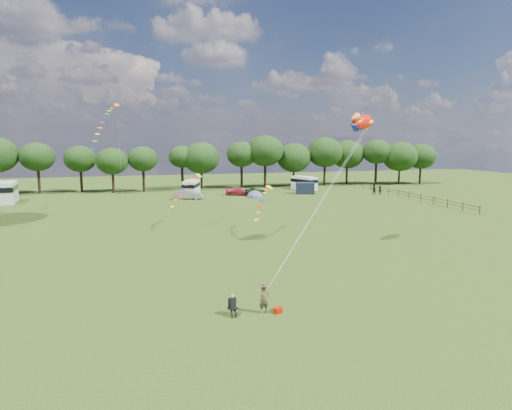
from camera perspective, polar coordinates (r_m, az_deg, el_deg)
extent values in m
plane|color=black|center=(29.48, 4.03, -10.03)|extent=(180.00, 180.00, 0.00)
cylinder|color=black|center=(84.33, -26.95, 2.81)|extent=(0.49, 0.49, 4.25)
ellipsoid|color=black|center=(84.06, -27.16, 5.74)|extent=(5.86, 5.86, 4.98)
cylinder|color=black|center=(83.77, -22.25, 2.96)|extent=(0.47, 0.47, 3.90)
ellipsoid|color=black|center=(83.51, -22.41, 5.72)|extent=(5.58, 5.58, 4.74)
cylinder|color=black|center=(80.21, -18.50, 2.80)|extent=(0.44, 0.44, 3.56)
ellipsoid|color=black|center=(79.93, -18.64, 5.56)|extent=(5.56, 5.56, 4.73)
cylinder|color=black|center=(80.98, -14.75, 3.16)|extent=(0.47, 0.47, 3.95)
ellipsoid|color=black|center=(80.70, -14.86, 5.97)|extent=(5.33, 5.33, 4.53)
cylinder|color=black|center=(83.06, -9.79, 3.59)|extent=(0.50, 0.50, 4.33)
ellipsoid|color=black|center=(82.80, -9.87, 6.36)|extent=(4.95, 4.95, 4.21)
cylinder|color=black|center=(83.04, -7.26, 3.29)|extent=(0.43, 0.43, 3.31)
ellipsoid|color=black|center=(82.74, -7.32, 6.25)|extent=(7.03, 7.03, 5.98)
cylinder|color=black|center=(84.62, -1.93, 3.82)|extent=(0.50, 0.50, 4.36)
ellipsoid|color=black|center=(84.35, -1.95, 6.78)|extent=(5.84, 5.84, 4.97)
cylinder|color=black|center=(84.90, 1.23, 3.90)|extent=(0.51, 0.51, 4.55)
ellipsoid|color=black|center=(84.63, 1.24, 7.24)|extent=(7.15, 7.15, 6.08)
cylinder|color=black|center=(87.54, 5.03, 3.57)|extent=(0.42, 0.42, 3.21)
ellipsoid|color=black|center=(87.26, 5.07, 6.32)|extent=(6.90, 6.90, 5.86)
cylinder|color=black|center=(89.30, 9.12, 3.91)|extent=(0.48, 0.48, 4.17)
ellipsoid|color=black|center=(89.03, 9.19, 6.97)|extent=(7.16, 7.16, 6.09)
cylinder|color=black|center=(93.61, 12.00, 3.89)|extent=(0.45, 0.45, 3.66)
ellipsoid|color=black|center=(93.35, 12.09, 6.63)|extent=(7.05, 7.05, 5.99)
cylinder|color=black|center=(93.96, 15.67, 4.07)|extent=(0.52, 0.52, 4.65)
ellipsoid|color=black|center=(93.73, 15.79, 6.85)|extent=(5.96, 5.96, 5.06)
cylinder|color=black|center=(95.39, 18.52, 3.57)|extent=(0.42, 0.42, 3.19)
ellipsoid|color=black|center=(95.14, 18.65, 6.15)|extent=(7.23, 7.23, 6.14)
cylinder|color=black|center=(98.76, 21.03, 3.70)|extent=(0.44, 0.44, 3.52)
ellipsoid|color=black|center=(98.52, 21.16, 6.07)|extent=(6.22, 6.22, 5.28)
cylinder|color=#472D19|center=(61.13, 27.68, -0.60)|extent=(0.12, 0.12, 1.20)
cylinder|color=#472D19|center=(63.34, 25.86, -0.18)|extent=(0.12, 0.12, 1.20)
cylinder|color=#472D19|center=(62.18, 26.77, -0.07)|extent=(0.08, 3.00, 0.08)
cylinder|color=#472D19|center=(62.24, 26.75, -0.43)|extent=(0.08, 3.00, 0.08)
cylinder|color=#472D19|center=(65.62, 24.17, 0.21)|extent=(0.12, 0.12, 1.20)
cylinder|color=#472D19|center=(64.43, 25.02, 0.33)|extent=(0.08, 3.00, 0.08)
cylinder|color=#472D19|center=(64.48, 25.00, -0.02)|extent=(0.08, 3.00, 0.08)
cylinder|color=#472D19|center=(67.95, 22.59, 0.58)|extent=(0.12, 0.12, 1.20)
cylinder|color=#472D19|center=(66.73, 23.38, 0.70)|extent=(0.08, 3.00, 0.08)
cylinder|color=#472D19|center=(66.78, 23.36, 0.36)|extent=(0.08, 3.00, 0.08)
cylinder|color=#472D19|center=(70.33, 21.12, 0.92)|extent=(0.12, 0.12, 1.20)
cylinder|color=#472D19|center=(69.09, 21.86, 1.04)|extent=(0.08, 3.00, 0.08)
cylinder|color=#472D19|center=(69.14, 21.84, 0.71)|extent=(0.08, 3.00, 0.08)
cylinder|color=#472D19|center=(72.76, 19.74, 1.24)|extent=(0.12, 0.12, 1.20)
cylinder|color=#472D19|center=(71.50, 20.43, 1.36)|extent=(0.08, 3.00, 0.08)
cylinder|color=#472D19|center=(71.55, 20.41, 1.04)|extent=(0.08, 3.00, 0.08)
cylinder|color=#472D19|center=(75.23, 18.45, 1.53)|extent=(0.12, 0.12, 1.20)
cylinder|color=#472D19|center=(73.95, 19.10, 1.66)|extent=(0.08, 3.00, 0.08)
cylinder|color=#472D19|center=(73.99, 19.08, 1.35)|extent=(0.08, 3.00, 0.08)
cylinder|color=#472D19|center=(77.73, 17.25, 1.81)|extent=(0.12, 0.12, 1.20)
cylinder|color=#472D19|center=(76.44, 17.85, 1.94)|extent=(0.08, 3.00, 0.08)
cylinder|color=#472D19|center=(76.48, 17.84, 1.64)|extent=(0.08, 3.00, 0.08)
cylinder|color=#472D19|center=(80.27, 16.12, 2.07)|extent=(0.12, 0.12, 1.20)
cylinder|color=#472D19|center=(78.96, 16.69, 2.20)|extent=(0.08, 3.00, 0.08)
cylinder|color=#472D19|center=(79.01, 16.67, 1.91)|extent=(0.08, 3.00, 0.08)
cylinder|color=#472D19|center=(82.84, 15.06, 2.31)|extent=(0.12, 0.12, 1.20)
cylinder|color=#472D19|center=(81.52, 15.59, 2.44)|extent=(0.08, 3.00, 0.08)
cylinder|color=#472D19|center=(81.56, 15.58, 2.16)|extent=(0.08, 3.00, 0.08)
cylinder|color=#472D19|center=(85.44, 14.06, 2.54)|extent=(0.12, 0.12, 1.20)
cylinder|color=#472D19|center=(84.10, 14.56, 2.66)|extent=(0.08, 3.00, 0.08)
cylinder|color=#472D19|center=(84.15, 14.55, 2.39)|extent=(0.08, 3.00, 0.08)
cylinder|color=#472D19|center=(88.07, 13.13, 2.75)|extent=(0.12, 0.12, 1.20)
cylinder|color=#472D19|center=(86.72, 13.60, 2.88)|extent=(0.08, 3.00, 0.08)
cylinder|color=#472D19|center=(86.76, 13.59, 2.61)|extent=(0.08, 3.00, 0.08)
imported|color=gray|center=(68.98, -9.00, 1.39)|extent=(4.56, 2.64, 1.52)
imported|color=maroon|center=(73.00, -2.38, 1.80)|extent=(4.57, 3.09, 1.27)
imported|color=black|center=(73.55, -0.23, 1.83)|extent=(4.78, 3.46, 1.19)
cube|color=silver|center=(74.70, -30.37, 1.47)|extent=(3.47, 6.51, 3.10)
cube|color=black|center=(74.64, -30.41, 1.95)|extent=(3.54, 6.64, 0.74)
cylinder|color=black|center=(72.91, -30.50, 0.42)|extent=(0.91, 0.44, 0.87)
cylinder|color=black|center=(76.75, -30.12, 0.81)|extent=(0.91, 0.44, 0.87)
cube|color=white|center=(73.81, -8.63, 2.27)|extent=(3.57, 5.41, 2.50)
cube|color=black|center=(73.76, -8.64, 2.66)|extent=(3.64, 5.52, 0.59)
cylinder|color=black|center=(72.39, -8.87, 1.42)|extent=(0.75, 0.46, 0.70)
cylinder|color=black|center=(75.45, -8.37, 1.72)|extent=(0.75, 0.46, 0.70)
cube|color=white|center=(81.22, 6.43, 2.90)|extent=(3.96, 5.47, 2.52)
cube|color=black|center=(81.17, 6.44, 3.26)|extent=(4.04, 5.58, 0.60)
cylinder|color=black|center=(80.20, 7.21, 2.16)|extent=(0.75, 0.52, 0.71)
cylinder|color=black|center=(82.44, 5.65, 2.37)|extent=(0.75, 0.52, 0.71)
ellipsoid|color=#E05900|center=(70.07, -9.97, 0.87)|extent=(2.77, 3.19, 2.28)
cylinder|color=#E05900|center=(70.07, -9.98, 0.89)|extent=(2.91, 2.91, 0.08)
ellipsoid|color=#49516A|center=(70.74, -0.11, 1.08)|extent=(2.74, 3.15, 2.14)
cylinder|color=#49516A|center=(70.73, -0.11, 1.10)|extent=(2.88, 2.88, 0.08)
cube|color=black|center=(75.47, 6.56, 2.24)|extent=(3.76, 3.38, 1.96)
imported|color=brown|center=(24.03, 1.10, -12.49)|extent=(0.60, 0.42, 1.55)
cylinder|color=#99999E|center=(23.72, -3.51, -14.27)|extent=(0.02, 0.02, 0.43)
cylinder|color=#99999E|center=(23.80, -2.52, -14.18)|extent=(0.02, 0.02, 0.43)
cylinder|color=#99999E|center=(24.09, -3.70, -13.90)|extent=(0.02, 0.02, 0.43)
cylinder|color=#99999E|center=(24.17, -2.73, -13.81)|extent=(0.02, 0.02, 0.43)
cube|color=black|center=(23.86, -3.12, -13.57)|extent=(0.63, 0.62, 0.05)
cube|color=black|center=(23.96, -3.23, -12.78)|extent=(0.46, 0.24, 0.51)
cube|color=black|center=(23.78, -3.14, -12.88)|extent=(0.41, 0.35, 0.54)
sphere|color=tan|center=(23.63, -3.14, -12.06)|extent=(0.20, 0.20, 0.20)
cube|color=#B41900|center=(24.27, 2.95, -13.86)|extent=(0.53, 0.46, 0.32)
ellipsoid|color=red|center=(38.71, 13.95, 10.64)|extent=(3.43, 2.84, 1.90)
ellipsoid|color=#FEA311|center=(38.71, 13.94, 10.42)|extent=(2.14, 1.76, 1.04)
cone|color=#FF5D26|center=(37.46, 12.91, 11.20)|extent=(1.44, 1.34, 1.00)
cone|color=#1320A8|center=(37.44, 12.88, 10.29)|extent=(1.44, 1.34, 1.00)
cone|color=#1320A8|center=(38.83, 14.05, 11.54)|extent=(1.05, 1.09, 0.85)
sphere|color=white|center=(39.89, 14.29, 10.82)|extent=(0.32, 0.32, 0.32)
sphere|color=black|center=(39.98, 14.28, 10.81)|extent=(0.16, 0.16, 0.16)
cube|color=#FA9A00|center=(59.15, -18.10, 12.57)|extent=(0.75, 0.71, 0.36)
cube|color=red|center=(58.66, -18.38, 12.37)|extent=(0.57, 0.44, 0.10)
cube|color=orange|center=(58.16, -18.67, 12.13)|extent=(0.57, 0.44, 0.11)
cube|color=yellow|center=(57.66, -18.96, 11.80)|extent=(0.57, 0.44, 0.12)
cube|color=#198C1E|center=(57.17, -19.25, 11.39)|extent=(0.57, 0.43, 0.13)
cube|color=#0C1EB2|center=(56.67, -19.53, 10.89)|extent=(0.56, 0.43, 0.14)
cube|color=red|center=(56.17, -19.82, 10.30)|extent=(0.56, 0.42, 0.15)
cube|color=orange|center=(55.68, -20.11, 9.62)|extent=(0.56, 0.42, 0.15)
cube|color=yellow|center=(55.20, -20.40, 8.84)|extent=(0.56, 0.41, 0.16)
cube|color=#198C1E|center=(54.73, -20.68, 7.97)|extent=(0.55, 0.41, 0.17)
cube|color=#0C1EB2|center=(54.28, -20.97, 7.00)|extent=(0.55, 0.40, 0.18)
cube|color=yellow|center=(47.95, -7.63, 3.92)|extent=(0.76, 0.77, 0.36)
cube|color=red|center=(47.47, -8.05, 3.73)|extent=(0.50, 0.56, 0.10)
cube|color=orange|center=(46.99, -8.47, 3.49)|extent=(0.50, 0.55, 0.11)
cube|color=yellow|center=(46.52, -8.90, 3.14)|extent=(0.50, 0.55, 0.12)
cube|color=#198C1E|center=(46.07, -9.33, 2.69)|extent=(0.49, 0.55, 0.13)
cube|color=#0C1EB2|center=(45.63, -9.77, 2.13)|extent=(0.49, 0.55, 0.14)
cube|color=red|center=(45.21, -10.22, 1.46)|extent=(0.49, 0.54, 0.15)
cube|color=orange|center=(44.80, -10.67, 0.68)|extent=(0.48, 0.54, 0.16)
cube|color=yellow|center=(44.43, -11.12, -0.22)|extent=(0.48, 0.54, 0.16)
cube|color=#198C1E|center=(44.07, -11.58, -1.24)|extent=(0.47, 0.53, 0.17)
cube|color=yellow|center=(44.89, 1.78, 2.37)|extent=(0.78, 0.75, 0.37)
cube|color=red|center=(44.29, 1.58, 2.19)|extent=(0.59, 0.47, 0.10)
cube|color=orange|center=(43.70, 1.39, 1.96)|extent=(0.59, 0.47, 0.11)
cube|color=yellow|center=(43.12, 1.18, 1.61)|extent=(0.58, 0.47, 0.12)
cube|color=#198C1E|center=(42.56, 0.97, 1.14)|extent=(0.58, 0.47, 0.13)
cube|color=#0C1EB2|center=(42.01, 0.76, 0.56)|extent=(0.58, 0.46, 0.14)
cube|color=red|center=(41.47, 0.54, -0.15)|extent=(0.58, 0.46, 0.15)
cube|color=orange|center=(40.96, 0.31, -0.99)|extent=(0.57, 0.45, 0.16)
cube|color=yellow|center=(40.47, 0.08, -1.96)|extent=(0.57, 0.45, 0.17)
imported|color=black|center=(76.86, 15.40, 2.08)|extent=(1.00, 0.70, 1.90)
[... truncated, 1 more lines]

